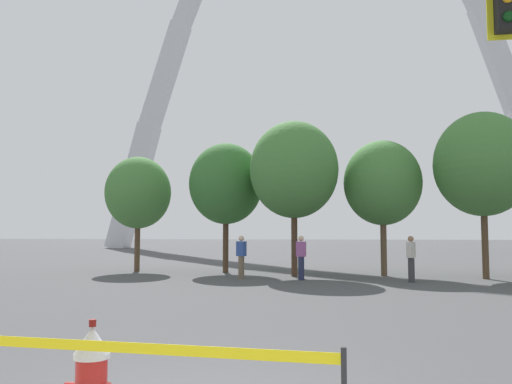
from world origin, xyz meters
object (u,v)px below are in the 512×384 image
Objects in this scene: pedestrian_walking_left at (241,257)px; pedestrian_walking_right at (411,258)px; fire_hydrant at (92,383)px; pedestrian_standing_center at (301,257)px; monument_arch at (324,51)px.

pedestrian_walking_right is (6.03, -0.42, 0.00)m from pedestrian_walking_left.
fire_hydrant is 0.62× the size of pedestrian_walking_right.
pedestrian_walking_right reaches higher than fire_hydrant.
pedestrian_standing_center reaches higher than fire_hydrant.
monument_arch is at bearing 86.49° from pedestrian_walking_left.
pedestrian_walking_right is (3.83, -36.34, -20.11)m from monument_arch.
pedestrian_walking_left is 6.05m from pedestrian_walking_right.
pedestrian_walking_right is (3.81, -0.30, 0.00)m from pedestrian_standing_center.
pedestrian_walking_right is at bearing -4.45° from pedestrian_standing_center.
pedestrian_standing_center is at bearing 87.37° from fire_hydrant.
pedestrian_walking_left is at bearing 176.05° from pedestrian_walking_right.
monument_arch is 41.28m from pedestrian_standing_center.
pedestrian_walking_left is (-2.20, -35.93, -20.11)m from monument_arch.
pedestrian_walking_left and pedestrian_standing_center have the same top height.
pedestrian_standing_center is at bearing 175.55° from pedestrian_walking_right.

